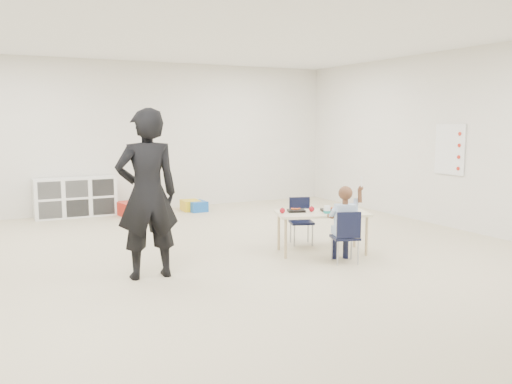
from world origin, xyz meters
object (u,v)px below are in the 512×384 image
chair_near (345,236)px  cubby_shelf (76,197)px  table (322,232)px  adult (147,194)px

chair_near → cubby_shelf: 5.31m
chair_near → cubby_shelf: bearing=135.5°
table → adult: 2.40m
table → cubby_shelf: (-2.42, 4.20, 0.08)m
table → cubby_shelf: 4.85m
chair_near → cubby_shelf: size_ratio=0.46×
chair_near → adult: (-2.28, 0.45, 0.60)m
table → chair_near: chair_near is taller
table → adult: adult is taller
table → chair_near: 0.53m
chair_near → adult: adult is taller
table → adult: (-2.31, -0.08, 0.65)m
cubby_shelf → table: bearing=-60.0°
cubby_shelf → adult: adult is taller
table → chair_near: size_ratio=2.01×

